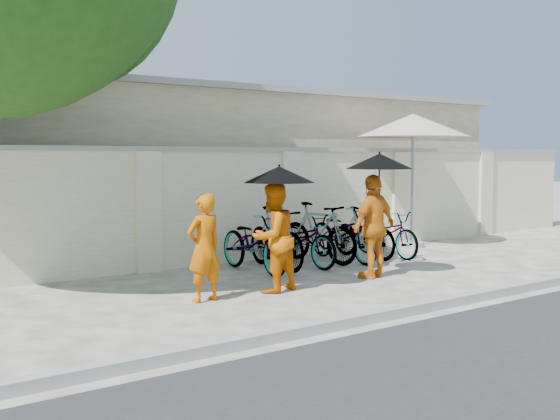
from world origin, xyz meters
TOP-DOWN VIEW (x-y plane):
  - ground at (0.00, 0.00)m, footprint 80.00×80.00m
  - kerb at (0.00, -1.70)m, footprint 40.00×0.16m
  - compound_wall at (1.00, 3.20)m, footprint 20.00×0.30m
  - building_behind at (2.00, 7.00)m, footprint 14.00×6.00m
  - monk_left at (-1.49, 0.48)m, footprint 0.56×0.40m
  - monk_center at (-0.37, 0.45)m, footprint 0.85×0.72m
  - parasol_center at (-0.32, 0.37)m, footprint 0.99×0.99m
  - monk_right at (1.56, 0.38)m, footprint 1.01×0.53m
  - parasol_right at (1.58, 0.30)m, footprint 1.05×1.05m
  - patio_umbrella at (4.85, 2.55)m, footprint 3.02×3.02m
  - bike_0 at (0.38, 1.97)m, footprint 0.75×1.93m
  - bike_1 at (0.89, 2.05)m, footprint 0.68×1.79m
  - bike_2 at (1.39, 1.99)m, footprint 0.71×1.81m
  - bike_3 at (1.89, 2.12)m, footprint 0.74×1.86m
  - bike_4 at (2.40, 1.99)m, footprint 0.84×2.00m
  - bike_5 at (2.90, 1.98)m, footprint 0.48×1.61m
  - bike_6 at (3.40, 1.88)m, footprint 0.69×1.73m

SIDE VIEW (x-z plane):
  - ground at x=0.00m, z-range 0.00..0.00m
  - kerb at x=0.00m, z-range 0.00..0.12m
  - bike_6 at x=3.40m, z-range 0.00..0.89m
  - bike_2 at x=1.39m, z-range 0.00..0.94m
  - bike_5 at x=2.90m, z-range 0.00..0.96m
  - bike_0 at x=0.38m, z-range 0.00..1.00m
  - bike_4 at x=2.40m, z-range 0.00..1.02m
  - bike_1 at x=0.89m, z-range 0.00..1.05m
  - bike_3 at x=1.89m, z-range 0.00..1.08m
  - monk_left at x=-1.49m, z-range 0.00..1.44m
  - monk_center at x=-0.37m, z-range 0.00..1.55m
  - monk_right at x=1.56m, z-range 0.00..1.63m
  - compound_wall at x=1.00m, z-range 0.00..2.00m
  - building_behind at x=2.00m, z-range 0.00..3.20m
  - parasol_center at x=-0.32m, z-range 1.22..2.11m
  - parasol_right at x=1.58m, z-range 1.32..2.36m
  - patio_umbrella at x=4.85m, z-range 1.12..3.91m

